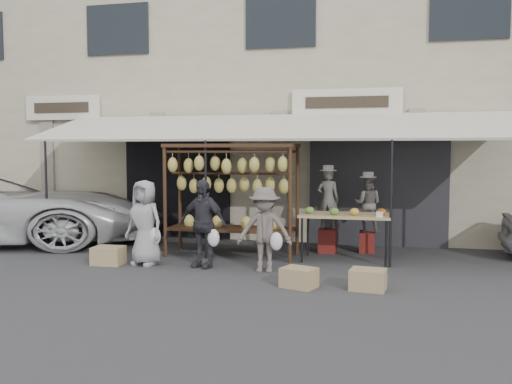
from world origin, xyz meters
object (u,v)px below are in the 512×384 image
vendor_left (328,199)px  vendor_right (368,204)px  crate_near_a (299,278)px  crate_far (108,256)px  customer_right (265,230)px  crate_near_b (368,280)px  banana_rack (231,178)px  produce_table (345,216)px  customer_left (145,223)px  customer_mid (203,223)px

vendor_left → vendor_right: 0.82m
vendor_left → vendor_right: bearing=-164.3°
crate_near_a → crate_far: size_ratio=0.92×
customer_right → crate_near_b: customer_right is taller
banana_rack → crate_far: (-1.99, -1.28, -1.40)m
produce_table → crate_near_b: produce_table is taller
banana_rack → customer_left: bearing=-138.8°
banana_rack → customer_left: 1.91m
vendor_right → customer_left: size_ratio=0.74×
customer_right → crate_far: customer_right is taller
produce_table → banana_rack: bearing=-177.8°
produce_table → customer_mid: size_ratio=1.07×
customer_left → crate_near_b: (4.08, -0.92, -0.63)m
customer_mid → crate_near_b: size_ratio=3.03×
vendor_right → customer_left: (-3.92, -2.23, -0.23)m
banana_rack → customer_mid: 1.35m
customer_mid → crate_near_b: customer_mid is taller
vendor_right → customer_mid: 3.56m
vendor_right → customer_left: 4.51m
vendor_right → customer_right: size_ratio=0.79×
vendor_left → crate_near_a: vendor_left is taller
customer_mid → customer_right: 1.17m
customer_right → vendor_right: bearing=48.7°
vendor_left → crate_far: size_ratio=2.24×
crate_near_b → produce_table: bearing=103.9°
vendor_right → customer_right: (-1.65, -2.26, -0.27)m
banana_rack → crate_near_b: size_ratio=4.94×
crate_near_b → crate_near_a: bearing=-175.1°
customer_left → customer_right: (2.27, -0.03, -0.04)m
vendor_left → crate_far: bearing=31.5°
produce_table → crate_near_b: bearing=-76.1°
produce_table → customer_mid: bearing=-154.4°
banana_rack → crate_near_b: banana_rack is taller
customer_left → crate_near_a: customer_left is taller
vendor_right → crate_near_b: size_ratio=2.21×
vendor_left → crate_near_b: vendor_left is taller
vendor_right → crate_far: (-4.60, -2.36, -0.84)m
banana_rack → customer_right: (0.95, -1.18, -0.83)m
banana_rack → vendor_left: bearing=25.9°
vendor_left → crate_near_b: 3.25m
banana_rack → crate_near_a: size_ratio=5.12×
produce_table → vendor_right: size_ratio=1.46×
vendor_right → customer_mid: bearing=40.9°
produce_table → crate_far: 4.50m
produce_table → crate_far: (-4.23, -1.37, -0.70)m
customer_mid → crate_far: size_ratio=2.90×
banana_rack → customer_left: banana_rack is taller
vendor_right → customer_right: 2.81m
customer_left → vendor_left: bearing=47.9°
customer_mid → produce_table: bearing=39.0°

